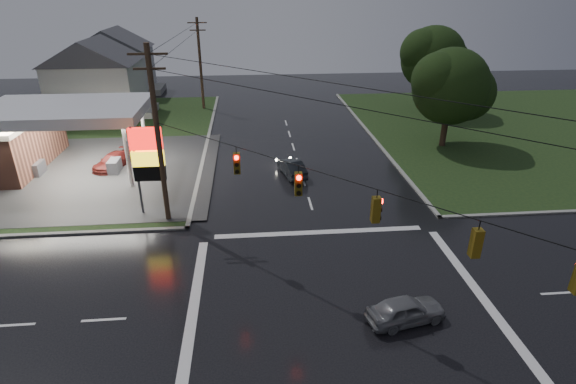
{
  "coord_description": "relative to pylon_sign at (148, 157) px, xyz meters",
  "views": [
    {
      "loc": [
        -4.04,
        -16.77,
        13.94
      ],
      "look_at": [
        -1.96,
        6.62,
        3.0
      ],
      "focal_mm": 28.0,
      "sensor_mm": 36.0,
      "label": 1
    }
  ],
  "objects": [
    {
      "name": "ground",
      "position": [
        10.5,
        -10.5,
        -4.01
      ],
      "size": [
        120.0,
        120.0,
        0.0
      ],
      "primitive_type": "plane",
      "color": "black",
      "rests_on": "ground"
    },
    {
      "name": "grass_nw",
      "position": [
        -15.5,
        15.5,
        -3.97
      ],
      "size": [
        36.0,
        36.0,
        0.08
      ],
      "primitive_type": "cube",
      "color": "black",
      "rests_on": "ground"
    },
    {
      "name": "grass_ne",
      "position": [
        36.5,
        15.5,
        -3.97
      ],
      "size": [
        36.0,
        36.0,
        0.08
      ],
      "primitive_type": "cube",
      "color": "black",
      "rests_on": "ground"
    },
    {
      "name": "pylon_sign",
      "position": [
        0.0,
        0.0,
        0.0
      ],
      "size": [
        2.0,
        0.35,
        6.0
      ],
      "color": "#59595E",
      "rests_on": "ground"
    },
    {
      "name": "utility_pole_nw",
      "position": [
        1.0,
        -1.0,
        1.71
      ],
      "size": [
        2.2,
        0.32,
        11.0
      ],
      "color": "#382619",
      "rests_on": "ground"
    },
    {
      "name": "utility_pole_n",
      "position": [
        1.0,
        27.5,
        1.46
      ],
      "size": [
        2.2,
        0.32,
        10.5
      ],
      "color": "#382619",
      "rests_on": "ground"
    },
    {
      "name": "traffic_signals",
      "position": [
        10.52,
        -10.52,
        2.47
      ],
      "size": [
        26.87,
        26.87,
        1.47
      ],
      "color": "black",
      "rests_on": "ground"
    },
    {
      "name": "house_near",
      "position": [
        -10.45,
        25.5,
        0.39
      ],
      "size": [
        11.05,
        8.48,
        8.6
      ],
      "color": "silver",
      "rests_on": "ground"
    },
    {
      "name": "house_far",
      "position": [
        -11.45,
        37.5,
        0.39
      ],
      "size": [
        11.05,
        8.48,
        8.6
      ],
      "color": "silver",
      "rests_on": "ground"
    },
    {
      "name": "tree_ne_near",
      "position": [
        24.64,
        11.49,
        1.55
      ],
      "size": [
        7.99,
        6.8,
        8.98
      ],
      "color": "black",
      "rests_on": "ground"
    },
    {
      "name": "tree_ne_far",
      "position": [
        27.65,
        23.49,
        2.17
      ],
      "size": [
        8.46,
        7.2,
        9.8
      ],
      "color": "black",
      "rests_on": "ground"
    },
    {
      "name": "car_north",
      "position": [
        9.7,
        5.71,
        -3.36
      ],
      "size": [
        2.23,
        4.13,
        1.29
      ],
      "primitive_type": "imported",
      "rotation": [
        0.0,
        0.0,
        3.37
      ],
      "color": "black",
      "rests_on": "ground"
    },
    {
      "name": "car_crossing",
      "position": [
        13.17,
        -11.78,
        -3.4
      ],
      "size": [
        3.82,
        2.17,
        1.23
      ],
      "primitive_type": "imported",
      "rotation": [
        0.0,
        0.0,
        1.78
      ],
      "color": "slate",
      "rests_on": "ground"
    },
    {
      "name": "car_pump",
      "position": [
        -4.88,
        8.63,
        -3.41
      ],
      "size": [
        3.16,
        4.45,
        1.2
      ],
      "primitive_type": "imported",
      "rotation": [
        0.0,
        0.0,
        -0.4
      ],
      "color": "#551613",
      "rests_on": "ground"
    }
  ]
}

